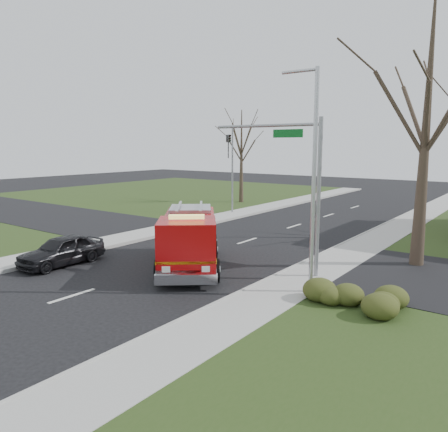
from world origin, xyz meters
The scene contains 12 objects.
ground centered at (0.00, 0.00, 0.00)m, with size 120.00×120.00×0.00m, color black.
sidewalk_right centered at (6.20, 0.00, 0.07)m, with size 2.40×80.00×0.15m, color #A09F9A.
sidewalk_left centered at (-6.20, 0.00, 0.07)m, with size 2.40×80.00×0.15m, color #A09F9A.
cross_street_left centered at (-22.40, 4.00, 0.08)m, with size 30.00×8.00×0.15m, color black.
hedge_corner centered at (9.00, -1.00, 0.58)m, with size 2.80×2.00×0.90m, color #2D3513.
bare_tree_near centered at (9.50, 6.00, 7.41)m, with size 6.00×6.00×12.00m.
bare_tree_left centered at (-10.00, 20.00, 5.56)m, with size 4.50×4.50×9.00m.
traffic_signal_mast centered at (5.21, 1.50, 4.71)m, with size 5.29×0.18×6.80m.
streetlight_pole centered at (7.14, -0.50, 4.55)m, with size 1.48×0.16×8.40m.
utility_pole_far centered at (-6.80, 14.00, 3.50)m, with size 0.14×0.14×7.00m, color gray.
fire_engine centered at (0.97, -0.35, 1.29)m, with size 6.30×7.00×2.85m.
parked_car_maroon centered at (-4.20, -3.64, 0.71)m, with size 1.68×4.18×1.42m, color black.
Camera 1 is at (14.06, -15.28, 5.65)m, focal length 35.00 mm.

